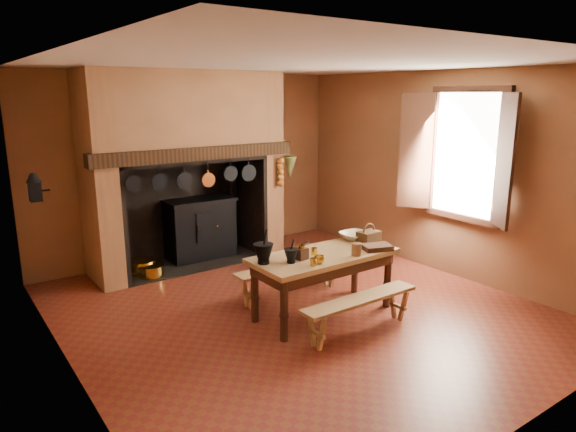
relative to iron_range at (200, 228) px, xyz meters
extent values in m
plane|color=#622C17|center=(0.04, -2.45, -0.48)|extent=(5.50, 5.50, 0.00)
plane|color=silver|center=(0.04, -2.45, 2.32)|extent=(5.50, 5.50, 0.00)
cube|color=#955F3B|center=(0.04, 0.30, 0.92)|extent=(5.00, 0.02, 2.80)
cube|color=#955F3B|center=(-2.46, -2.45, 0.92)|extent=(0.02, 5.50, 2.80)
cube|color=#955F3B|center=(2.54, -2.45, 0.92)|extent=(0.02, 5.50, 2.80)
cube|color=#955F3B|center=(0.04, -5.20, 0.92)|extent=(5.00, 0.02, 2.80)
cube|color=#955F3B|center=(-1.51, -0.15, 0.92)|extent=(0.30, 0.90, 2.80)
cube|color=#955F3B|center=(0.99, -0.15, 0.92)|extent=(0.30, 0.90, 2.80)
cube|color=#955F3B|center=(-0.26, -0.15, 1.72)|extent=(2.20, 0.90, 1.20)
cube|color=black|center=(-0.26, -0.55, 1.21)|extent=(2.95, 0.22, 0.18)
cube|color=black|center=(-0.26, 0.27, 0.32)|extent=(2.20, 0.06, 1.60)
cube|color=black|center=(-0.26, -0.15, -0.47)|extent=(2.20, 0.90, 0.02)
cube|color=black|center=(-0.01, 0.00, -0.03)|extent=(1.00, 0.50, 0.90)
cube|color=black|center=(-0.01, -0.02, 0.44)|extent=(1.04, 0.54, 0.04)
cube|color=black|center=(-0.01, -0.26, 0.07)|extent=(0.35, 0.02, 0.45)
cylinder|color=black|center=(0.54, 0.00, 0.77)|extent=(0.10, 0.10, 0.70)
cylinder|color=gold|center=(-0.16, -0.28, 0.07)|extent=(0.03, 0.03, 0.03)
cylinder|color=gold|center=(0.14, -0.28, 0.07)|extent=(0.03, 0.03, 0.03)
cylinder|color=gold|center=(-1.01, -0.15, -0.38)|extent=(0.40, 0.40, 0.20)
cylinder|color=gold|center=(-0.96, -0.40, -0.39)|extent=(0.34, 0.34, 0.18)
cube|color=black|center=(-1.21, -0.05, -0.40)|extent=(0.18, 0.18, 0.16)
cone|color=#555D2C|center=(1.22, -0.66, 0.90)|extent=(0.20, 0.20, 0.35)
cube|color=white|center=(2.52, -2.85, 1.22)|extent=(0.02, 1.00, 1.60)
cube|color=#371B11|center=(2.49, -2.85, 2.06)|extent=(0.08, 1.16, 0.08)
cube|color=#371B11|center=(2.49, -2.85, 0.38)|extent=(0.08, 1.16, 0.08)
cube|color=#371B11|center=(2.29, -3.53, 1.22)|extent=(0.29, 0.39, 1.60)
cube|color=#371B11|center=(2.29, -2.17, 1.22)|extent=(0.29, 0.39, 1.60)
cube|color=black|center=(-2.38, -0.90, 0.97)|extent=(0.12, 0.12, 0.22)
cone|color=black|center=(-2.38, -0.90, 1.12)|extent=(0.16, 0.16, 0.10)
cylinder|color=black|center=(-2.29, -0.90, 0.97)|extent=(0.12, 0.02, 0.02)
cube|color=#A4894B|center=(0.21, -2.71, 0.22)|extent=(1.69, 0.75, 0.06)
cube|color=#371B11|center=(0.21, -2.71, 0.13)|extent=(1.58, 0.64, 0.13)
cylinder|color=#371B11|center=(-0.54, -2.99, -0.15)|extent=(0.08, 0.08, 0.68)
cylinder|color=#371B11|center=(0.96, -2.99, -0.15)|extent=(0.08, 0.08, 0.68)
cylinder|color=#371B11|center=(-0.54, -2.43, -0.15)|extent=(0.08, 0.08, 0.68)
cylinder|color=#371B11|center=(0.96, -2.43, -0.15)|extent=(0.08, 0.08, 0.68)
cube|color=#A4894B|center=(0.21, -3.31, -0.10)|extent=(1.44, 0.25, 0.04)
cube|color=#A4894B|center=(0.21, -2.07, -0.08)|extent=(1.51, 0.27, 0.04)
cylinder|color=black|center=(-0.53, -2.60, 0.27)|extent=(0.13, 0.13, 0.04)
cone|color=black|center=(-0.53, -2.60, 0.37)|extent=(0.21, 0.21, 0.18)
cylinder|color=black|center=(-0.51, -2.60, 0.53)|extent=(0.09, 0.06, 0.17)
cylinder|color=black|center=(-0.28, -2.75, 0.26)|extent=(0.09, 0.09, 0.03)
cone|color=black|center=(-0.28, -2.75, 0.34)|extent=(0.15, 0.15, 0.12)
cylinder|color=black|center=(-0.27, -2.75, 0.44)|extent=(0.06, 0.02, 0.12)
cube|color=#371B11|center=(-0.12, -2.71, 0.31)|extent=(0.14, 0.14, 0.12)
cylinder|color=gold|center=(-0.12, -2.71, 0.39)|extent=(0.09, 0.09, 0.03)
cylinder|color=black|center=(-0.07, -2.71, 0.42)|extent=(0.11, 0.03, 0.03)
cylinder|color=gold|center=(-0.15, -2.97, 0.29)|extent=(0.09, 0.09, 0.08)
cylinder|color=gold|center=(0.09, -2.68, 0.29)|extent=(0.07, 0.07, 0.08)
imported|color=beige|center=(0.88, -2.49, 0.29)|extent=(0.37, 0.37, 0.09)
cylinder|color=brown|center=(0.46, -2.97, 0.32)|extent=(0.14, 0.14, 0.14)
cylinder|color=beige|center=(0.92, -2.68, 0.31)|extent=(0.07, 0.07, 0.12)
cube|color=#432814|center=(0.91, -2.70, 0.32)|extent=(0.27, 0.20, 0.14)
torus|color=#432814|center=(0.91, -2.70, 0.39)|extent=(0.21, 0.03, 0.21)
cube|color=#371B11|center=(0.80, -2.95, 0.28)|extent=(0.39, 0.33, 0.06)
imported|color=gold|center=(-0.05, -2.95, 0.29)|extent=(0.12, 0.12, 0.09)
camera|label=1|loc=(-3.34, -6.95, 2.00)|focal=32.00mm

